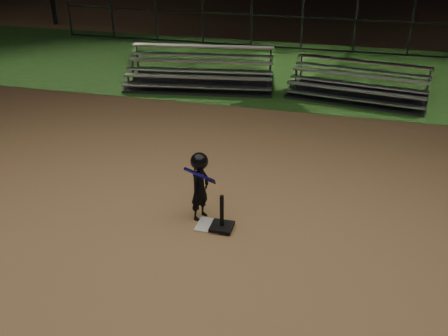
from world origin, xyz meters
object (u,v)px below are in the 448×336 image
at_px(batting_tee, 222,223).
at_px(bleacher_right, 357,91).
at_px(child_batter, 200,184).
at_px(bleacher_left, 200,78).
at_px(home_plate, 210,225).

xyz_separation_m(batting_tee, bleacher_right, (2.07, 7.68, 0.06)).
relative_size(child_batter, bleacher_left, 0.27).
xyz_separation_m(home_plate, bleacher_left, (-2.48, 7.62, 0.22)).
bearing_deg(bleacher_left, bleacher_right, -8.18).
relative_size(batting_tee, child_batter, 0.51).
xyz_separation_m(bleacher_left, bleacher_right, (4.79, 0.01, -0.03)).
bearing_deg(batting_tee, home_plate, 168.95).
distance_m(home_plate, bleacher_right, 7.98).
distance_m(batting_tee, child_batter, 0.77).
bearing_deg(bleacher_left, home_plate, -80.30).
xyz_separation_m(batting_tee, child_batter, (-0.47, 0.28, 0.54)).
bearing_deg(home_plate, bleacher_right, 73.22).
distance_m(home_plate, bleacher_left, 8.02).
height_order(batting_tee, bleacher_right, bleacher_right).
distance_m(child_batter, bleacher_left, 7.74).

